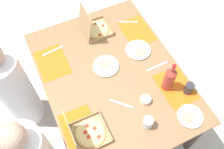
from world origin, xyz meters
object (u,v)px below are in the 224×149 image
(cup_clear_right, at_px, (148,123))
(soda_bottle, at_px, (169,79))
(plate_near_left, at_px, (138,50))
(plate_far_right, at_px, (106,66))
(diner_right_seat, at_px, (15,91))
(pizza_box_corner_right, at_px, (94,28))
(pizza_box_center, at_px, (87,133))
(condiment_bowl, at_px, (146,100))
(cup_clear_left, at_px, (189,88))
(plate_middle, at_px, (190,116))

(cup_clear_right, bearing_deg, soda_bottle, -54.46)
(plate_near_left, xyz_separation_m, plate_far_right, (-0.03, 0.35, 0.00))
(plate_far_right, bearing_deg, cup_clear_right, -174.15)
(diner_right_seat, bearing_deg, plate_far_right, -106.63)
(pizza_box_corner_right, height_order, soda_bottle, soda_bottle)
(pizza_box_center, bearing_deg, pizza_box_corner_right, -26.38)
(condiment_bowl, bearing_deg, pizza_box_center, 96.40)
(cup_clear_right, bearing_deg, pizza_box_corner_right, -0.44)
(plate_near_left, bearing_deg, plate_far_right, 94.84)
(pizza_box_corner_right, relative_size, cup_clear_left, 2.75)
(soda_bottle, bearing_deg, pizza_box_corner_right, 20.49)
(plate_far_right, relative_size, diner_right_seat, 0.20)
(cup_clear_right, bearing_deg, plate_far_right, 5.85)
(soda_bottle, relative_size, condiment_bowl, 3.71)
(pizza_box_corner_right, distance_m, cup_clear_left, 1.05)
(cup_clear_left, bearing_deg, plate_far_right, 44.65)
(plate_near_left, relative_size, plate_far_right, 1.00)
(soda_bottle, bearing_deg, cup_clear_left, -131.15)
(pizza_box_corner_right, height_order, condiment_bowl, pizza_box_corner_right)
(pizza_box_center, relative_size, cup_clear_right, 2.92)
(pizza_box_corner_right, xyz_separation_m, plate_near_left, (-0.40, -0.27, -0.04))
(plate_far_right, height_order, cup_clear_right, cup_clear_right)
(pizza_box_corner_right, height_order, diner_right_seat, diner_right_seat)
(pizza_box_center, distance_m, plate_far_right, 0.64)
(plate_near_left, xyz_separation_m, diner_right_seat, (0.22, 1.18, -0.22))
(cup_clear_left, xyz_separation_m, diner_right_seat, (0.77, 1.35, -0.27))
(diner_right_seat, bearing_deg, soda_bottle, -118.35)
(pizza_box_corner_right, distance_m, condiment_bowl, 0.88)
(cup_clear_right, bearing_deg, cup_clear_left, -76.02)
(plate_middle, bearing_deg, diner_right_seat, 51.84)
(pizza_box_corner_right, xyz_separation_m, plate_middle, (-1.15, -0.33, -0.04))
(soda_bottle, relative_size, cup_clear_left, 3.00)
(plate_far_right, xyz_separation_m, soda_bottle, (-0.41, -0.38, 0.12))
(soda_bottle, height_order, cup_clear_right, soda_bottle)
(pizza_box_corner_right, relative_size, plate_middle, 1.45)
(pizza_box_center, xyz_separation_m, diner_right_seat, (0.76, 0.44, -0.26))
(plate_near_left, height_order, cup_clear_right, cup_clear_right)
(pizza_box_corner_right, xyz_separation_m, condiment_bowl, (-0.87, -0.08, -0.02))
(plate_middle, relative_size, plate_far_right, 0.88)
(plate_middle, height_order, plate_near_left, same)
(cup_clear_right, distance_m, condiment_bowl, 0.21)
(condiment_bowl, bearing_deg, plate_middle, -137.63)
(plate_middle, bearing_deg, plate_near_left, 4.39)
(plate_near_left, xyz_separation_m, cup_clear_left, (-0.55, -0.17, 0.04))
(plate_middle, distance_m, soda_bottle, 0.34)
(plate_far_right, relative_size, cup_clear_left, 2.17)
(soda_bottle, bearing_deg, diner_right_seat, 61.65)
(condiment_bowl, bearing_deg, plate_far_right, 19.08)
(soda_bottle, bearing_deg, pizza_box_center, 97.54)
(plate_middle, xyz_separation_m, cup_clear_right, (0.09, 0.34, 0.04))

